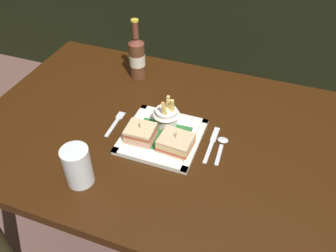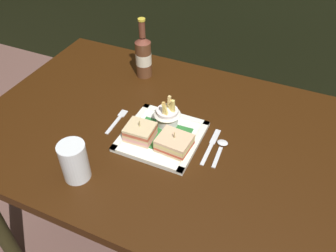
{
  "view_description": "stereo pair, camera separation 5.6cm",
  "coord_description": "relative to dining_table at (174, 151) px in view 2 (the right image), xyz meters",
  "views": [
    {
      "loc": [
        0.27,
        -0.79,
        1.49
      ],
      "look_at": [
        -0.01,
        -0.02,
        0.76
      ],
      "focal_mm": 36.69,
      "sensor_mm": 36.0,
      "label": 1
    },
    {
      "loc": [
        0.32,
        -0.77,
        1.49
      ],
      "look_at": [
        -0.01,
        -0.02,
        0.76
      ],
      "focal_mm": 36.69,
      "sensor_mm": 36.0,
      "label": 2
    }
  ],
  "objects": [
    {
      "name": "sandwich_half_right",
      "position": [
        0.03,
        -0.08,
        0.12
      ],
      "size": [
        0.11,
        0.09,
        0.07
      ],
      "color": "#DBB485",
      "rests_on": "square_plate"
    },
    {
      "name": "sandwich_half_left",
      "position": [
        -0.08,
        -0.08,
        0.12
      ],
      "size": [
        0.09,
        0.08,
        0.07
      ],
      "color": "#E0B389",
      "rests_on": "square_plate"
    },
    {
      "name": "ground_plane",
      "position": [
        0.0,
        0.0,
        -0.63
      ],
      "size": [
        6.0,
        6.0,
        0.0
      ],
      "primitive_type": "plane",
      "color": "brown"
    },
    {
      "name": "fries_cup",
      "position": [
        -0.03,
        0.02,
        0.14
      ],
      "size": [
        0.09,
        0.09,
        0.11
      ],
      "color": "silver",
      "rests_on": "square_plate"
    },
    {
      "name": "spoon",
      "position": [
        0.16,
        -0.0,
        0.1
      ],
      "size": [
        0.03,
        0.12,
        0.01
      ],
      "color": "silver",
      "rests_on": "dining_table"
    },
    {
      "name": "dining_table",
      "position": [
        0.0,
        0.0,
        0.0
      ],
      "size": [
        1.35,
        0.86,
        0.72
      ],
      "color": "#321907",
      "rests_on": "ground_plane"
    },
    {
      "name": "fork",
      "position": [
        -0.2,
        -0.02,
        0.09
      ],
      "size": [
        0.03,
        0.13,
        0.0
      ],
      "color": "silver",
      "rests_on": "dining_table"
    },
    {
      "name": "square_plate",
      "position": [
        -0.03,
        -0.04,
        0.1
      ],
      "size": [
        0.24,
        0.24,
        0.02
      ],
      "color": "white",
      "rests_on": "dining_table"
    },
    {
      "name": "knife",
      "position": [
        0.13,
        -0.01,
        0.09
      ],
      "size": [
        0.02,
        0.17,
        0.0
      ],
      "color": "silver",
      "rests_on": "dining_table"
    },
    {
      "name": "beer_bottle",
      "position": [
        -0.25,
        0.27,
        0.18
      ],
      "size": [
        0.06,
        0.06,
        0.24
      ],
      "color": "brown",
      "rests_on": "dining_table"
    },
    {
      "name": "water_glass",
      "position": [
        -0.18,
        -0.28,
        0.14
      ],
      "size": [
        0.08,
        0.08,
        0.12
      ],
      "color": "silver",
      "rests_on": "dining_table"
    }
  ]
}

